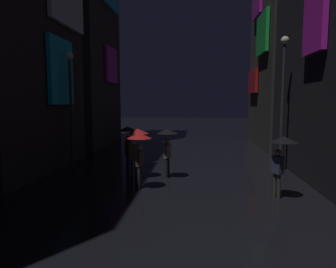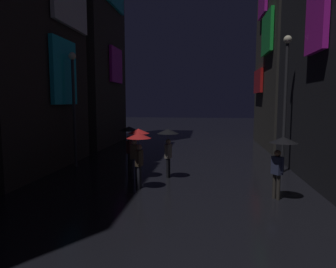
# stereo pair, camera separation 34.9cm
# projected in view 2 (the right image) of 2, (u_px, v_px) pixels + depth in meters

# --- Properties ---
(building_right_far) EXTENTS (4.25, 7.69, 17.09)m
(building_right_far) POSITION_uv_depth(u_px,v_px,m) (295.00, 24.00, 20.59)
(building_right_far) COLOR #33302D
(building_right_far) RESTS_ON ground
(pedestrian_near_crossing_black) EXTENTS (0.90, 0.90, 2.12)m
(pedestrian_near_crossing_black) POSITION_uv_depth(u_px,v_px,m) (281.00, 150.00, 9.75)
(pedestrian_near_crossing_black) COLOR #38332D
(pedestrian_near_crossing_black) RESTS_ON ground
(pedestrian_midstreet_centre_black) EXTENTS (0.90, 0.90, 2.12)m
(pedestrian_midstreet_centre_black) POSITION_uv_depth(u_px,v_px,m) (168.00, 139.00, 12.58)
(pedestrian_midstreet_centre_black) COLOR black
(pedestrian_midstreet_centre_black) RESTS_ON ground
(pedestrian_foreground_right_red) EXTENTS (0.90, 0.90, 2.12)m
(pedestrian_foreground_right_red) POSITION_uv_depth(u_px,v_px,m) (137.00, 139.00, 12.56)
(pedestrian_foreground_right_red) COLOR #2D2D38
(pedestrian_foreground_right_red) RESTS_ON ground
(pedestrian_midstreet_left_red) EXTENTS (0.90, 0.90, 2.12)m
(pedestrian_midstreet_left_red) POSITION_uv_depth(u_px,v_px,m) (139.00, 145.00, 11.00)
(pedestrian_midstreet_left_red) COLOR #2D2D38
(pedestrian_midstreet_left_red) RESTS_ON ground
(pedestrian_far_right_black) EXTENTS (0.90, 0.90, 2.12)m
(pedestrian_far_right_black) POSITION_uv_depth(u_px,v_px,m) (129.00, 136.00, 13.80)
(pedestrian_far_right_black) COLOR black
(pedestrian_far_right_black) RESTS_ON ground
(streetlamp_left_far) EXTENTS (0.36, 0.36, 5.62)m
(streetlamp_left_far) POSITION_uv_depth(u_px,v_px,m) (74.00, 96.00, 14.66)
(streetlamp_left_far) COLOR #2D2D33
(streetlamp_left_far) RESTS_ON ground
(streetlamp_right_far) EXTENTS (0.36, 0.36, 6.16)m
(streetlamp_right_far) POSITION_uv_depth(u_px,v_px,m) (286.00, 89.00, 13.44)
(streetlamp_right_far) COLOR #2D2D33
(streetlamp_right_far) RESTS_ON ground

